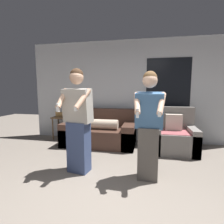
{
  "coord_description": "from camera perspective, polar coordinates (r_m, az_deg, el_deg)",
  "views": [
    {
      "loc": [
        0.49,
        -1.74,
        1.4
      ],
      "look_at": [
        -0.05,
        0.96,
        1.05
      ],
      "focal_mm": 28.0,
      "sensor_mm": 36.0,
      "label": 1
    }
  ],
  "objects": [
    {
      "name": "armchair",
      "position": [
        4.26,
        19.32,
        -7.56
      ],
      "size": [
        0.97,
        0.85,
        0.99
      ],
      "color": "slate",
      "rests_on": "ground_plane"
    },
    {
      "name": "wall_back",
      "position": [
        4.79,
        5.74,
        6.74
      ],
      "size": [
        5.51,
        0.07,
        2.7
      ],
      "color": "silver",
      "rests_on": "ground_plane"
    },
    {
      "name": "person_right",
      "position": [
        2.72,
        11.91,
        -4.47
      ],
      "size": [
        0.48,
        0.49,
        1.67
      ],
      "color": "#56514C",
      "rests_on": "ground_plane"
    },
    {
      "name": "ground_plane",
      "position": [
        2.28,
        -4.02,
        -30.49
      ],
      "size": [
        14.0,
        14.0,
        0.0
      ],
      "primitive_type": "plane",
      "color": "slate"
    },
    {
      "name": "side_table",
      "position": [
        5.17,
        -16.17,
        -2.62
      ],
      "size": [
        0.45,
        0.4,
        0.79
      ],
      "color": "brown",
      "rests_on": "ground_plane"
    },
    {
      "name": "person_left",
      "position": [
        2.96,
        -11.09,
        -2.87
      ],
      "size": [
        0.52,
        0.53,
        1.74
      ],
      "color": "#384770",
      "rests_on": "ground_plane"
    },
    {
      "name": "couch",
      "position": [
        4.54,
        -3.95,
        -6.57
      ],
      "size": [
        1.8,
        0.97,
        0.89
      ],
      "color": "#472D23",
      "rests_on": "ground_plane"
    }
  ]
}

